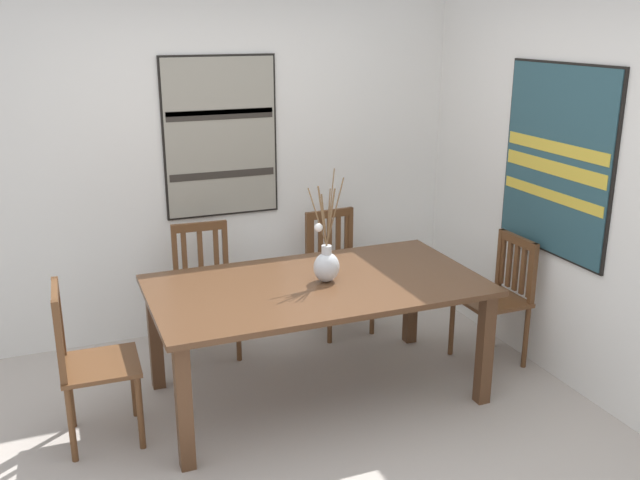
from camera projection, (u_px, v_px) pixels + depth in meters
ground_plane at (313, 447)px, 3.97m from camera, size 6.40×6.40×0.03m
wall_back at (222, 153)px, 5.21m from camera, size 6.40×0.12×2.70m
wall_side at (602, 184)px, 4.22m from camera, size 0.12×6.40×2.70m
dining_table at (317, 297)px, 4.31m from camera, size 2.01×1.10×0.76m
centerpiece_vase at (326, 263)px, 4.27m from camera, size 0.21×0.16×0.69m
chair_0 at (337, 267)px, 5.36m from camera, size 0.45×0.45×0.91m
chair_1 at (89, 361)px, 3.88m from camera, size 0.43×0.43×0.94m
chair_2 at (498, 295)px, 4.84m from camera, size 0.43×0.43×0.89m
chair_3 at (205, 288)px, 4.97m from camera, size 0.44×0.44×0.92m
painting_on_back_wall at (221, 137)px, 5.11m from camera, size 0.84×0.05×1.17m
painting_on_side_wall at (557, 161)px, 4.47m from camera, size 0.05×1.00×1.22m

